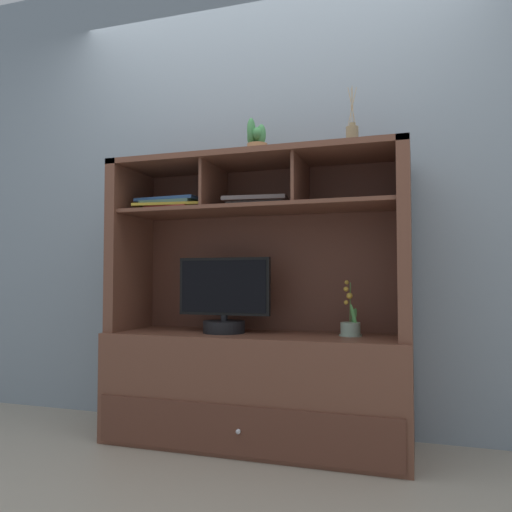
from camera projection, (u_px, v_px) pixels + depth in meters
floor_plane at (256, 445)px, 2.58m from camera, size 6.00×6.00×0.02m
back_wall at (271, 184)px, 2.91m from camera, size 6.00×0.02×2.80m
media_console at (256, 355)px, 2.61m from camera, size 1.56×0.54×1.49m
tv_monitor at (224, 302)px, 2.63m from camera, size 0.50×0.22×0.40m
potted_orchid at (350, 326)px, 2.48m from camera, size 0.11×0.11×0.28m
magazine_stack_left at (174, 205)px, 2.78m from camera, size 0.41×0.32×0.07m
magazine_stack_centre at (259, 203)px, 2.67m from camera, size 0.36×0.32×0.05m
diffuser_bottle at (352, 137)px, 2.47m from camera, size 0.06×0.06×0.31m
potted_succulent at (256, 141)px, 2.67m from camera, size 0.12×0.12×0.21m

